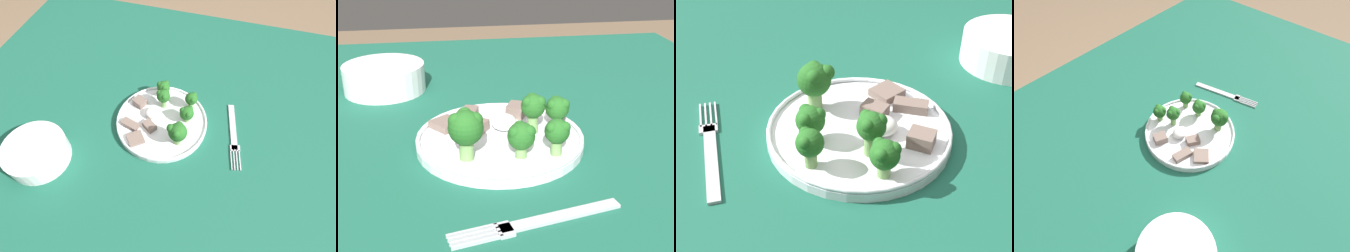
% 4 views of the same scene
% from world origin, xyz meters
% --- Properties ---
extents(table, '(1.31, 1.07, 0.72)m').
position_xyz_m(table, '(0.00, 0.00, 0.64)').
color(table, '#195642').
rests_on(table, ground_plane).
extents(dinner_plate, '(0.23, 0.23, 0.02)m').
position_xyz_m(dinner_plate, '(0.06, -0.02, 0.73)').
color(dinner_plate, white).
rests_on(dinner_plate, table).
extents(fork, '(0.06, 0.19, 0.00)m').
position_xyz_m(fork, '(-0.13, -0.04, 0.73)').
color(fork, '#B2B2B7').
rests_on(fork, table).
extents(cream_bowl, '(0.15, 0.15, 0.05)m').
position_xyz_m(cream_bowl, '(0.31, 0.15, 0.75)').
color(cream_bowl, white).
rests_on(cream_bowl, table).
extents(broccoli_floret_near_rim_left, '(0.03, 0.03, 0.05)m').
position_xyz_m(broccoli_floret_near_rim_left, '(-0.01, -0.09, 0.77)').
color(broccoli_floret_near_rim_left, '#709E56').
rests_on(broccoli_floret_near_rim_left, dinner_plate).
extents(broccoli_floret_center_left, '(0.04, 0.03, 0.05)m').
position_xyz_m(broccoli_floret_center_left, '(0.08, -0.11, 0.77)').
color(broccoli_floret_center_left, '#709E56').
rests_on(broccoli_floret_center_left, dinner_plate).
extents(broccoli_floret_back_left, '(0.04, 0.03, 0.06)m').
position_xyz_m(broccoli_floret_back_left, '(0.06, -0.07, 0.78)').
color(broccoli_floret_back_left, '#709E56').
rests_on(broccoli_floret_back_left, dinner_plate).
extents(broccoli_floret_front_left, '(0.04, 0.04, 0.05)m').
position_xyz_m(broccoli_floret_front_left, '(-0.01, -0.04, 0.77)').
color(broccoli_floret_front_left, '#709E56').
rests_on(broccoli_floret_front_left, dinner_plate).
extents(broccoli_floret_center_back, '(0.05, 0.05, 0.07)m').
position_xyz_m(broccoli_floret_center_back, '(0.00, 0.03, 0.78)').
color(broccoli_floret_center_back, '#709E56').
rests_on(broccoli_floret_center_back, dinner_plate).
extents(meat_slice_front_slice, '(0.04, 0.04, 0.02)m').
position_xyz_m(meat_slice_front_slice, '(0.08, 0.01, 0.74)').
color(meat_slice_front_slice, '#756056').
rests_on(meat_slice_front_slice, dinner_plate).
extents(meat_slice_middle_slice, '(0.04, 0.04, 0.02)m').
position_xyz_m(meat_slice_middle_slice, '(0.13, -0.06, 0.75)').
color(meat_slice_middle_slice, '#756056').
rests_on(meat_slice_middle_slice, dinner_plate).
extents(meat_slice_rear_slice, '(0.05, 0.03, 0.01)m').
position_xyz_m(meat_slice_rear_slice, '(0.13, 0.01, 0.74)').
color(meat_slice_rear_slice, '#756056').
rests_on(meat_slice_rear_slice, dinner_plate).
extents(meat_slice_edge_slice, '(0.05, 0.05, 0.01)m').
position_xyz_m(meat_slice_edge_slice, '(0.10, 0.05, 0.74)').
color(meat_slice_edge_slice, '#756056').
rests_on(meat_slice_edge_slice, dinner_plate).
extents(sauce_dollop, '(0.04, 0.04, 0.02)m').
position_xyz_m(sauce_dollop, '(0.08, -0.03, 0.75)').
color(sauce_dollop, white).
rests_on(sauce_dollop, dinner_plate).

